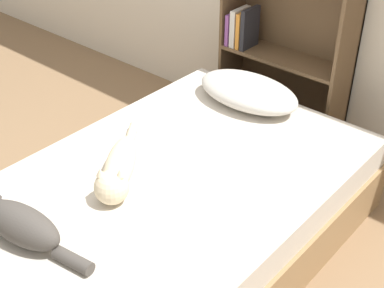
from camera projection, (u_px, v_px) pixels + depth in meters
ground_plane at (173, 246)px, 2.65m from camera, size 8.00×8.00×0.00m
bed at (172, 213)px, 2.53m from camera, size 1.27×1.95×0.43m
pillow at (248, 91)px, 2.92m from camera, size 0.60×0.35×0.15m
cat_light at (118, 170)px, 2.34m from camera, size 0.44×0.55×0.17m
cat_dark at (19, 224)px, 2.03m from camera, size 0.55×0.20×0.15m
bookshelf at (285, 52)px, 3.19m from camera, size 0.78×0.26×1.13m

